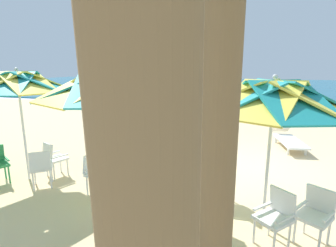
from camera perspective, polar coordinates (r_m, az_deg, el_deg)
ground_plane at (r=7.33m, az=17.23°, el=-9.49°), size 80.00×80.00×0.00m
sea at (r=35.62m, az=16.72°, el=7.73°), size 80.00×36.00×0.10m
surf_foam at (r=17.43m, az=16.85°, el=3.13°), size 80.00×0.70×0.01m
beach_umbrella_0 at (r=4.36m, az=21.86°, el=5.22°), size 2.34×2.34×2.54m
plastic_chair_0 at (r=4.46m, az=22.35°, el=-17.68°), size 0.63×0.63×0.87m
plastic_chair_1 at (r=4.76m, az=29.33°, el=-16.40°), size 0.62×0.63×0.87m
plastic_chair_2 at (r=5.40m, az=11.49°, el=-11.53°), size 0.48×0.45×0.87m
beach_umbrella_1 at (r=4.80m, az=-12.64°, el=7.68°), size 2.55×2.55×2.64m
plastic_chair_3 at (r=5.87m, az=-15.39°, el=-9.73°), size 0.49×0.46×0.87m
plastic_chair_4 at (r=4.75m, az=-11.43°, el=-15.06°), size 0.56×0.53×0.87m
plastic_chair_5 at (r=6.02m, az=-6.50°, el=-8.77°), size 0.61×0.62×0.87m
beach_umbrella_2 at (r=6.78m, az=-29.73°, el=7.63°), size 2.21×2.21×2.63m
plastic_chair_6 at (r=6.50m, az=-25.74°, el=-8.35°), size 0.62×0.63×0.87m
plastic_chair_7 at (r=7.00m, az=-23.51°, el=-6.71°), size 0.58×0.60×0.87m
sun_lounger_0 at (r=9.68m, az=24.54°, el=-2.97°), size 0.99×2.22×0.62m
sun_lounger_1 at (r=9.87m, az=10.55°, el=-1.75°), size 0.67×2.15×0.62m
beachgoer_seated at (r=16.98m, az=24.53°, el=3.29°), size 0.30×0.93×0.92m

